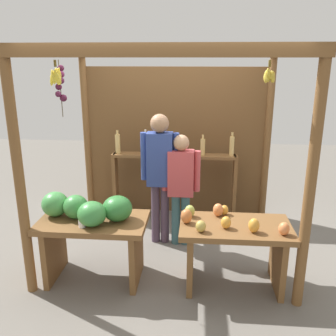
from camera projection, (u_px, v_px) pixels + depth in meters
ground_plane at (169, 244)px, 4.82m from camera, size 12.00×12.00×0.00m
market_stall at (172, 128)px, 4.87m from camera, size 2.83×2.31×2.46m
fruit_counter_left at (91, 223)px, 3.90m from camera, size 1.16×0.65×0.97m
fruit_counter_right at (233, 240)px, 3.82m from camera, size 1.16×0.64×0.85m
bottle_shelf_unit at (174, 169)px, 5.38m from camera, size 1.81×0.22×1.36m
vendor_man at (160, 167)px, 4.61m from camera, size 0.48×0.23×1.69m
vendor_woman at (181, 181)px, 4.60m from camera, size 0.48×0.20×1.45m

